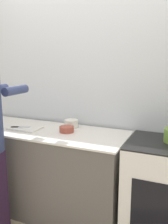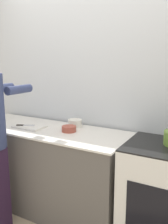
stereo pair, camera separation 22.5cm
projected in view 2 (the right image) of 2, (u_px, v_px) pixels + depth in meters
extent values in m
cube|color=silver|center=(93.00, 89.00, 2.72)|extent=(8.00, 0.05, 2.60)
cube|color=#5B5651|center=(47.00, 169.00, 2.74)|extent=(1.78, 0.64, 0.89)
cube|color=silver|center=(45.00, 129.00, 2.65)|extent=(1.80, 0.67, 0.02)
cube|color=silver|center=(165.00, 200.00, 2.10)|extent=(0.69, 0.58, 0.92)
cube|color=black|center=(157.00, 213.00, 1.84)|extent=(0.48, 0.01, 0.41)
cylinder|color=navy|center=(1.00, 88.00, 2.50)|extent=(0.08, 0.30, 0.08)
cylinder|color=navy|center=(19.00, 90.00, 2.38)|extent=(0.08, 0.30, 0.08)
cube|color=silver|center=(30.00, 127.00, 2.68)|extent=(0.33, 0.21, 0.02)
cube|color=silver|center=(29.00, 125.00, 2.68)|extent=(0.13, 0.08, 0.01)
cube|color=black|center=(20.00, 125.00, 2.69)|extent=(0.08, 0.06, 0.01)
cylinder|color=silver|center=(75.00, 123.00, 2.69)|extent=(0.15, 0.15, 0.08)
cylinder|color=#9E4738|center=(69.00, 129.00, 2.52)|extent=(0.15, 0.15, 0.06)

